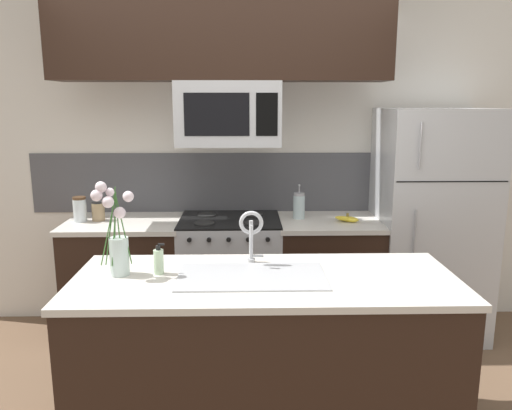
{
  "coord_description": "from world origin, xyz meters",
  "views": [
    {
      "loc": [
        0.11,
        -2.78,
        1.79
      ],
      "look_at": [
        0.18,
        0.27,
        1.16
      ],
      "focal_mm": 35.0,
      "sensor_mm": 36.0,
      "label": 1
    }
  ],
  "objects_px": {
    "stove_range": "(230,277)",
    "dish_soap_bottle": "(159,261)",
    "storage_jar_medium": "(98,211)",
    "flower_vase": "(117,241)",
    "microwave": "(229,114)",
    "storage_jar_tall": "(80,209)",
    "refrigerator": "(429,223)",
    "banana_bunch": "(347,219)",
    "sink_faucet": "(251,230)",
    "french_press": "(299,206)"
  },
  "relations": [
    {
      "from": "refrigerator",
      "to": "flower_vase",
      "type": "bearing_deg",
      "value": -149.51
    },
    {
      "from": "microwave",
      "to": "french_press",
      "type": "height_order",
      "value": "microwave"
    },
    {
      "from": "stove_range",
      "to": "sink_faucet",
      "type": "relative_size",
      "value": 3.04
    },
    {
      "from": "microwave",
      "to": "sink_faucet",
      "type": "xyz_separation_m",
      "value": [
        0.15,
        -1.02,
        -0.6
      ]
    },
    {
      "from": "storage_jar_tall",
      "to": "storage_jar_medium",
      "type": "height_order",
      "value": "storage_jar_tall"
    },
    {
      "from": "sink_faucet",
      "to": "flower_vase",
      "type": "xyz_separation_m",
      "value": [
        -0.69,
        -0.16,
        -0.02
      ]
    },
    {
      "from": "stove_range",
      "to": "microwave",
      "type": "xyz_separation_m",
      "value": [
        0.0,
        -0.02,
        1.25
      ]
    },
    {
      "from": "banana_bunch",
      "to": "storage_jar_tall",
      "type": "bearing_deg",
      "value": 178.34
    },
    {
      "from": "storage_jar_medium",
      "to": "dish_soap_bottle",
      "type": "distance_m",
      "value": 1.38
    },
    {
      "from": "french_press",
      "to": "sink_faucet",
      "type": "distance_m",
      "value": 1.17
    },
    {
      "from": "stove_range",
      "to": "refrigerator",
      "type": "relative_size",
      "value": 0.53
    },
    {
      "from": "banana_bunch",
      "to": "flower_vase",
      "type": "distance_m",
      "value": 1.84
    },
    {
      "from": "sink_faucet",
      "to": "dish_soap_bottle",
      "type": "xyz_separation_m",
      "value": [
        -0.49,
        -0.14,
        -0.13
      ]
    },
    {
      "from": "stove_range",
      "to": "refrigerator",
      "type": "bearing_deg",
      "value": 0.75
    },
    {
      "from": "banana_bunch",
      "to": "flower_vase",
      "type": "xyz_separation_m",
      "value": [
        -1.43,
        -1.14,
        0.16
      ]
    },
    {
      "from": "storage_jar_tall",
      "to": "french_press",
      "type": "relative_size",
      "value": 0.71
    },
    {
      "from": "storage_jar_tall",
      "to": "flower_vase",
      "type": "height_order",
      "value": "flower_vase"
    },
    {
      "from": "refrigerator",
      "to": "storage_jar_tall",
      "type": "distance_m",
      "value": 2.66
    },
    {
      "from": "stove_range",
      "to": "storage_jar_medium",
      "type": "xyz_separation_m",
      "value": [
        -1.0,
        0.03,
        0.52
      ]
    },
    {
      "from": "storage_jar_medium",
      "to": "french_press",
      "type": "xyz_separation_m",
      "value": [
        1.53,
        0.03,
        0.02
      ]
    },
    {
      "from": "microwave",
      "to": "storage_jar_medium",
      "type": "distance_m",
      "value": 1.23
    },
    {
      "from": "refrigerator",
      "to": "flower_vase",
      "type": "distance_m",
      "value": 2.42
    },
    {
      "from": "refrigerator",
      "to": "dish_soap_bottle",
      "type": "xyz_separation_m",
      "value": [
        -1.87,
        -1.21,
        0.11
      ]
    },
    {
      "from": "microwave",
      "to": "banana_bunch",
      "type": "distance_m",
      "value": 1.18
    },
    {
      "from": "storage_jar_medium",
      "to": "flower_vase",
      "type": "height_order",
      "value": "flower_vase"
    },
    {
      "from": "stove_range",
      "to": "storage_jar_tall",
      "type": "relative_size",
      "value": 4.92
    },
    {
      "from": "dish_soap_bottle",
      "to": "flower_vase",
      "type": "distance_m",
      "value": 0.24
    },
    {
      "from": "dish_soap_bottle",
      "to": "storage_jar_medium",
      "type": "bearing_deg",
      "value": 118.44
    },
    {
      "from": "storage_jar_medium",
      "to": "storage_jar_tall",
      "type": "bearing_deg",
      "value": -165.2
    },
    {
      "from": "refrigerator",
      "to": "banana_bunch",
      "type": "relative_size",
      "value": 9.23
    },
    {
      "from": "storage_jar_medium",
      "to": "banana_bunch",
      "type": "relative_size",
      "value": 0.79
    },
    {
      "from": "sink_faucet",
      "to": "dish_soap_bottle",
      "type": "distance_m",
      "value": 0.52
    },
    {
      "from": "flower_vase",
      "to": "french_press",
      "type": "bearing_deg",
      "value": 49.67
    },
    {
      "from": "refrigerator",
      "to": "storage_jar_tall",
      "type": "relative_size",
      "value": 9.24
    },
    {
      "from": "microwave",
      "to": "refrigerator",
      "type": "xyz_separation_m",
      "value": [
        1.54,
        0.04,
        -0.83
      ]
    },
    {
      "from": "banana_bunch",
      "to": "french_press",
      "type": "height_order",
      "value": "french_press"
    },
    {
      "from": "refrigerator",
      "to": "banana_bunch",
      "type": "xyz_separation_m",
      "value": [
        -0.65,
        -0.08,
        0.06
      ]
    },
    {
      "from": "sink_faucet",
      "to": "flower_vase",
      "type": "distance_m",
      "value": 0.71
    },
    {
      "from": "stove_range",
      "to": "storage_jar_medium",
      "type": "relative_size",
      "value": 6.22
    },
    {
      "from": "storage_jar_tall",
      "to": "flower_vase",
      "type": "xyz_separation_m",
      "value": [
        0.58,
        -1.2,
        0.09
      ]
    },
    {
      "from": "stove_range",
      "to": "flower_vase",
      "type": "relative_size",
      "value": 1.87
    },
    {
      "from": "stove_range",
      "to": "flower_vase",
      "type": "xyz_separation_m",
      "value": [
        -0.54,
        -1.2,
        0.63
      ]
    },
    {
      "from": "french_press",
      "to": "refrigerator",
      "type": "bearing_deg",
      "value": -2.28
    },
    {
      "from": "stove_range",
      "to": "french_press",
      "type": "distance_m",
      "value": 0.77
    },
    {
      "from": "microwave",
      "to": "storage_jar_medium",
      "type": "height_order",
      "value": "microwave"
    },
    {
      "from": "microwave",
      "to": "flower_vase",
      "type": "bearing_deg",
      "value": -114.63
    },
    {
      "from": "microwave",
      "to": "storage_jar_tall",
      "type": "distance_m",
      "value": 1.32
    },
    {
      "from": "storage_jar_tall",
      "to": "dish_soap_bottle",
      "type": "xyz_separation_m",
      "value": [
        0.79,
        -1.18,
        -0.03
      ]
    },
    {
      "from": "stove_range",
      "to": "storage_jar_medium",
      "type": "distance_m",
      "value": 1.13
    },
    {
      "from": "stove_range",
      "to": "dish_soap_bottle",
      "type": "distance_m",
      "value": 1.34
    }
  ]
}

